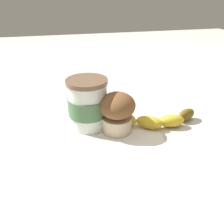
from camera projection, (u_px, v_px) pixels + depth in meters
The scene contains 5 objects.
ground_plane at pixel (112, 128), 0.54m from camera, with size 3.00×3.00×0.00m, color beige.
paper_napkin at pixel (112, 128), 0.54m from camera, with size 0.22×0.22×0.00m, color white.
coffee_cup at pixel (88, 104), 0.52m from camera, with size 0.10×0.10×0.12m.
muffin at pixel (117, 111), 0.51m from camera, with size 0.08×0.08×0.10m.
banana at pixel (159, 119), 0.54m from camera, with size 0.21×0.09×0.03m.
Camera 1 is at (-0.12, -0.44, 0.29)m, focal length 35.00 mm.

